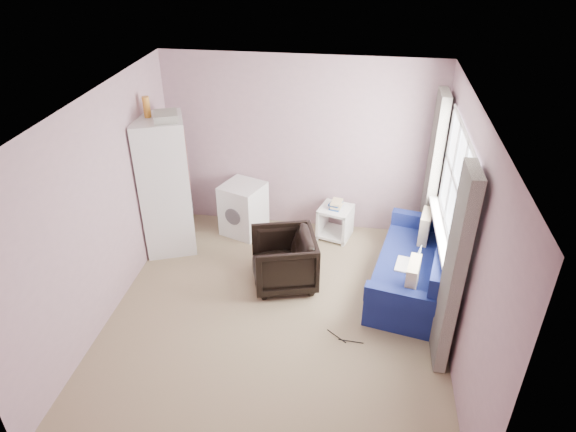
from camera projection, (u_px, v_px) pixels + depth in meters
name	position (u px, v px, depth m)	size (l,w,h in m)	color
room	(277.00, 224.00, 5.32)	(3.84, 4.24, 2.54)	#988363
armchair	(284.00, 257.00, 6.29)	(0.75, 0.70, 0.77)	black
fridge	(165.00, 185.00, 6.73)	(0.83, 0.83, 2.13)	silver
washing_machine	(243.00, 208.00, 7.34)	(0.69, 0.69, 0.76)	silver
side_table	(335.00, 220.00, 7.28)	(0.53, 0.53, 0.58)	white
sofa	(417.00, 269.00, 6.23)	(1.17, 1.95, 0.82)	navy
window_dressing	(442.00, 215.00, 5.76)	(0.17, 2.62, 2.18)	white
floor_cables	(344.00, 339.00, 5.63)	(0.41, 0.18, 0.01)	black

